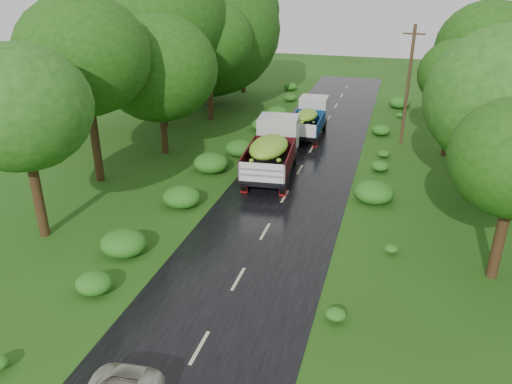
% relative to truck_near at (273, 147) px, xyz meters
% --- Properties ---
extents(ground, '(120.00, 120.00, 0.00)m').
position_rel_truck_near_xyz_m(ground, '(1.42, -14.98, -1.63)').
color(ground, '#1D3F0D').
rests_on(ground, ground).
extents(road, '(6.50, 80.00, 0.02)m').
position_rel_truck_near_xyz_m(road, '(1.42, -9.98, -1.62)').
color(road, black).
rests_on(road, ground).
extents(road_lines, '(0.12, 69.60, 0.00)m').
position_rel_truck_near_xyz_m(road_lines, '(1.42, -8.98, -1.60)').
color(road_lines, '#BFB78C').
rests_on(road_lines, road).
extents(truck_near, '(3.01, 7.03, 2.87)m').
position_rel_truck_near_xyz_m(truck_near, '(0.00, 0.00, 0.00)').
color(truck_near, black).
rests_on(truck_near, ground).
extents(truck_far, '(2.11, 5.78, 2.42)m').
position_rel_truck_near_xyz_m(truck_far, '(0.69, 7.95, -0.26)').
color(truck_far, black).
rests_on(truck_far, ground).
extents(utility_pole, '(1.37, 0.30, 7.86)m').
position_rel_truck_near_xyz_m(utility_pole, '(7.13, 7.83, 2.42)').
color(utility_pole, '#382616').
rests_on(utility_pole, ground).
extents(trees_left, '(6.74, 33.52, 9.87)m').
position_rel_truck_near_xyz_m(trees_left, '(-8.92, 7.56, 4.95)').
color(trees_left, black).
rests_on(trees_left, ground).
extents(trees_right, '(6.13, 31.48, 7.42)m').
position_rel_truck_near_xyz_m(trees_right, '(11.50, 6.25, 3.72)').
color(trees_right, black).
rests_on(trees_right, ground).
extents(shrubs, '(11.90, 44.00, 0.70)m').
position_rel_truck_near_xyz_m(shrubs, '(1.42, -0.98, -1.28)').
color(shrubs, '#295B15').
rests_on(shrubs, ground).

